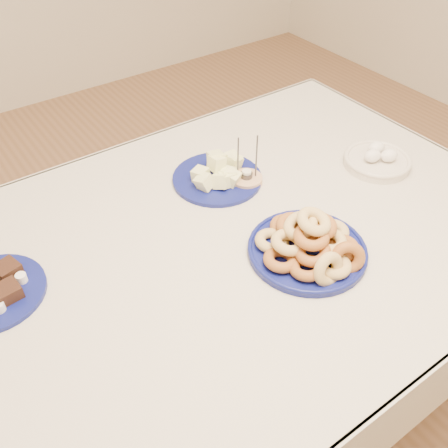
{
  "coord_description": "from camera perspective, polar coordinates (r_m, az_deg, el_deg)",
  "views": [
    {
      "loc": [
        -0.5,
        -0.76,
        1.61
      ],
      "look_at": [
        0.0,
        -0.05,
        0.85
      ],
      "focal_mm": 40.0,
      "sensor_mm": 36.0,
      "label": 1
    }
  ],
  "objects": [
    {
      "name": "egg_bowl",
      "position": [
        1.58,
        17.12,
        7.03
      ],
      "size": [
        0.26,
        0.26,
        0.07
      ],
      "rotation": [
        0.0,
        0.0,
        -0.36
      ],
      "color": "beige",
      "rests_on": "dining_table"
    },
    {
      "name": "melon_plate",
      "position": [
        1.45,
        -0.51,
        5.75
      ],
      "size": [
        0.32,
        0.32,
        0.09
      ],
      "rotation": [
        0.0,
        0.0,
        0.27
      ],
      "color": "navy",
      "rests_on": "dining_table"
    },
    {
      "name": "candle_holder",
      "position": [
        1.44,
        2.58,
        5.18
      ],
      "size": [
        0.12,
        0.12,
        0.15
      ],
      "rotation": [
        0.0,
        0.0,
        -0.39
      ],
      "color": "tan",
      "rests_on": "dining_table"
    },
    {
      "name": "dining_table",
      "position": [
        1.33,
        -1.25,
        -5.52
      ],
      "size": [
        1.71,
        1.11,
        0.75
      ],
      "color": "brown",
      "rests_on": "ground"
    },
    {
      "name": "ground",
      "position": [
        1.85,
        -0.95,
        -19.29
      ],
      "size": [
        5.0,
        5.0,
        0.0
      ],
      "primitive_type": "plane",
      "color": "#896040",
      "rests_on": "ground"
    },
    {
      "name": "donut_platter",
      "position": [
        1.22,
        9.78,
        -2.34
      ],
      "size": [
        0.33,
        0.33,
        0.13
      ],
      "rotation": [
        0.0,
        0.0,
        -0.14
      ],
      "color": "navy",
      "rests_on": "dining_table"
    }
  ]
}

